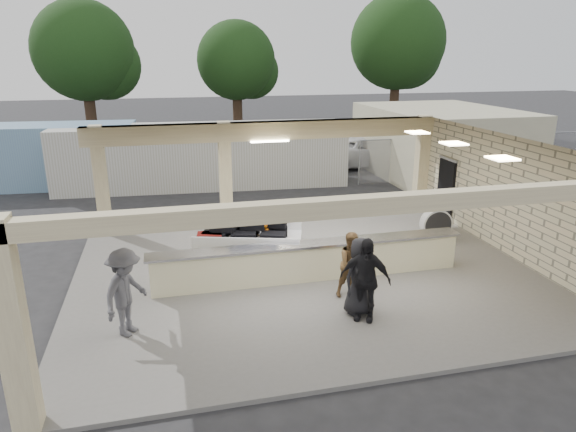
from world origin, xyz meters
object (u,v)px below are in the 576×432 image
object	(u,v)px
baggage_counter	(310,261)
car_white_a	(371,151)
baggage_handler	(266,232)
passenger_a	(352,264)
container_blue	(11,157)
luggage_cart	(247,234)
car_dark	(338,144)
passenger_d	(360,276)
drum_fan	(436,224)
container_white	(203,156)
passenger_b	(365,279)
car_white_b	(459,145)
passenger_c	(126,292)

from	to	relation	value
baggage_counter	car_white_a	distance (m)	14.85
baggage_handler	passenger_a	size ratio (longest dim) A/B	1.12
container_blue	luggage_cart	bearing A→B (deg)	-48.44
baggage_handler	car_dark	bearing A→B (deg)	164.12
passenger_d	car_white_a	xyz separation A→B (m)	(6.48, 15.13, -0.21)
drum_fan	baggage_counter	bearing A→B (deg)	-155.88
baggage_counter	container_white	world-z (taller)	container_white
baggage_counter	passenger_d	size ratio (longest dim) A/B	4.59
passenger_b	container_white	world-z (taller)	container_white
drum_fan	car_dark	bearing A→B (deg)	86.25
drum_fan	car_dark	xyz separation A→B (m)	(1.78, 14.44, 0.06)
car_white_a	passenger_a	bearing A→B (deg)	162.39
container_white	passenger_b	bearing A→B (deg)	-76.09
luggage_cart	passenger_a	world-z (taller)	luggage_cart
baggage_handler	container_blue	distance (m)	14.51
drum_fan	passenger_b	size ratio (longest dim) A/B	0.56
passenger_b	drum_fan	bearing A→B (deg)	76.89
passenger_b	container_white	bearing A→B (deg)	131.46
passenger_d	car_white_b	bearing A→B (deg)	31.38
drum_fan	passenger_a	xyz separation A→B (m)	(-3.81, -2.89, 0.23)
baggage_handler	car_white_b	xyz separation A→B (m)	(13.63, 12.59, -0.26)
passenger_c	container_blue	world-z (taller)	container_blue
baggage_counter	container_white	bearing A→B (deg)	99.34
baggage_handler	passenger_d	xyz separation A→B (m)	(1.44, -3.39, 0.00)
baggage_counter	drum_fan	size ratio (longest dim) A/B	7.75
passenger_d	container_blue	bearing A→B (deg)	104.35
passenger_d	car_white_b	distance (m)	20.11
car_white_a	car_white_b	distance (m)	5.77
container_white	luggage_cart	bearing A→B (deg)	-83.97
baggage_handler	car_dark	distance (m)	16.47
drum_fan	car_white_b	xyz separation A→B (m)	(8.23, 12.22, 0.06)
luggage_cart	passenger_a	distance (m)	3.30
passenger_a	baggage_handler	bearing A→B (deg)	114.50
baggage_handler	car_white_a	xyz separation A→B (m)	(7.93, 11.73, -0.20)
baggage_counter	baggage_handler	distance (m)	1.67
baggage_counter	container_blue	world-z (taller)	container_blue
passenger_b	passenger_d	bearing A→B (deg)	124.63
passenger_c	car_white_b	bearing A→B (deg)	-14.94
container_blue	container_white	bearing A→B (deg)	-7.60
passenger_b	container_blue	bearing A→B (deg)	156.54
passenger_b	car_dark	distance (m)	19.34
passenger_b	container_blue	world-z (taller)	container_blue
drum_fan	container_blue	bearing A→B (deg)	146.27
passenger_c	container_blue	xyz separation A→B (m)	(-5.57, 14.40, 0.33)
passenger_c	container_white	xyz separation A→B (m)	(2.62, 12.66, 0.32)
luggage_cart	passenger_b	distance (m)	4.16
passenger_a	passenger_b	size ratio (longest dim) A/B	0.85
luggage_cart	drum_fan	xyz separation A→B (m)	(5.93, 0.37, -0.31)
container_blue	car_white_b	bearing A→B (deg)	7.63
passenger_a	passenger_c	size ratio (longest dim) A/B	0.85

